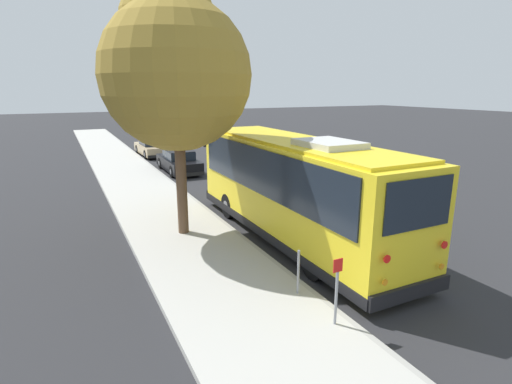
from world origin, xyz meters
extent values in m
plane|color=#28282B|center=(0.00, 0.00, 0.00)|extent=(160.00, 160.00, 0.00)
cube|color=#B2AFA8|center=(0.00, 3.41, 0.07)|extent=(80.00, 3.35, 0.15)
cube|color=#9D9A94|center=(0.00, 1.66, 0.07)|extent=(80.00, 0.14, 0.15)
cube|color=yellow|center=(-0.24, 0.05, 1.74)|extent=(9.99, 2.42, 2.95)
cube|color=black|center=(-0.24, 0.05, 0.40)|extent=(10.04, 2.47, 0.28)
cube|color=black|center=(-0.24, 0.05, 2.38)|extent=(9.17, 2.50, 1.42)
cube|color=black|center=(4.77, 0.07, 2.38)|extent=(0.04, 2.09, 1.49)
cube|color=black|center=(-5.26, 0.04, 2.49)|extent=(0.04, 1.92, 1.13)
cube|color=black|center=(4.77, 0.07, 3.07)|extent=(0.05, 1.73, 0.22)
cube|color=yellow|center=(-0.24, 0.05, 3.25)|extent=(9.38, 2.20, 0.10)
cube|color=silver|center=(-2.03, 0.05, 3.37)|extent=(1.84, 1.36, 0.20)
cube|color=black|center=(4.80, 0.07, 0.44)|extent=(0.11, 2.42, 0.36)
cube|color=black|center=(-5.28, 0.04, 0.44)|extent=(0.11, 2.42, 0.36)
cylinder|color=red|center=(-5.34, 0.90, 1.44)|extent=(0.03, 0.18, 0.18)
cylinder|color=orange|center=(-5.34, 0.90, 0.91)|extent=(0.03, 0.14, 0.14)
cylinder|color=red|center=(-5.33, -0.82, 1.44)|extent=(0.03, 0.18, 0.18)
cylinder|color=orange|center=(-5.33, -0.82, 0.91)|extent=(0.03, 0.14, 0.14)
cube|color=white|center=(4.85, 0.87, 0.61)|extent=(0.04, 0.32, 0.18)
cube|color=white|center=(4.85, -0.73, 0.61)|extent=(0.04, 0.32, 0.18)
cube|color=black|center=(4.44, 1.42, 2.67)|extent=(0.06, 0.10, 0.24)
cylinder|color=black|center=(2.71, 1.10, 0.47)|extent=(0.94, 0.30, 0.94)
cylinder|color=slate|center=(2.71, 1.10, 0.47)|extent=(0.43, 0.32, 0.42)
cylinder|color=black|center=(2.71, -0.98, 0.47)|extent=(0.94, 0.30, 0.94)
cylinder|color=slate|center=(2.71, -0.98, 0.47)|extent=(0.43, 0.32, 0.42)
cylinder|color=black|center=(-3.05, 1.09, 0.47)|extent=(0.94, 0.30, 0.94)
cylinder|color=slate|center=(-3.05, 1.09, 0.47)|extent=(0.43, 0.32, 0.42)
cylinder|color=black|center=(-3.04, -1.00, 0.47)|extent=(0.94, 0.30, 0.94)
cylinder|color=slate|center=(-3.04, -1.00, 0.47)|extent=(0.43, 0.32, 0.42)
cube|color=black|center=(12.17, 0.44, 0.49)|extent=(4.58, 1.72, 0.65)
cube|color=black|center=(12.05, 0.44, 1.06)|extent=(2.17, 1.47, 0.48)
cube|color=black|center=(12.05, 0.44, 1.30)|extent=(2.09, 1.43, 0.05)
cube|color=black|center=(14.48, 0.41, 0.27)|extent=(0.10, 1.62, 0.20)
cube|color=black|center=(9.87, 0.46, 0.27)|extent=(0.10, 1.62, 0.20)
cylinder|color=black|center=(13.62, 1.18, 0.33)|extent=(0.67, 0.21, 0.67)
cylinder|color=slate|center=(13.62, 1.18, 0.33)|extent=(0.30, 0.22, 0.30)
cylinder|color=black|center=(13.60, -0.34, 0.33)|extent=(0.67, 0.21, 0.67)
cylinder|color=slate|center=(13.60, -0.34, 0.33)|extent=(0.30, 0.22, 0.30)
cylinder|color=black|center=(10.74, 1.21, 0.33)|extent=(0.67, 0.21, 0.67)
cylinder|color=slate|center=(10.74, 1.21, 0.33)|extent=(0.30, 0.22, 0.30)
cylinder|color=black|center=(10.72, -0.31, 0.33)|extent=(0.67, 0.21, 0.67)
cylinder|color=slate|center=(10.72, -0.31, 0.33)|extent=(0.30, 0.22, 0.30)
cube|color=tan|center=(18.96, 0.56, 0.47)|extent=(4.49, 1.81, 0.63)
cube|color=black|center=(18.85, 0.56, 1.03)|extent=(2.14, 1.53, 0.48)
cube|color=tan|center=(18.85, 0.56, 1.27)|extent=(2.06, 1.49, 0.05)
cube|color=black|center=(21.21, 0.61, 0.26)|extent=(0.12, 1.66, 0.20)
cube|color=black|center=(16.71, 0.51, 0.26)|extent=(0.12, 1.66, 0.20)
cylinder|color=black|center=(20.35, 1.37, 0.32)|extent=(0.64, 0.21, 0.64)
cylinder|color=slate|center=(20.35, 1.37, 0.32)|extent=(0.29, 0.23, 0.29)
cylinder|color=black|center=(20.39, -0.19, 0.32)|extent=(0.64, 0.21, 0.64)
cylinder|color=slate|center=(20.39, -0.19, 0.32)|extent=(0.29, 0.23, 0.29)
cylinder|color=black|center=(17.54, 1.31, 0.32)|extent=(0.64, 0.21, 0.64)
cylinder|color=slate|center=(17.54, 1.31, 0.32)|extent=(0.29, 0.23, 0.29)
cylinder|color=black|center=(17.57, -0.25, 0.32)|extent=(0.64, 0.21, 0.64)
cylinder|color=slate|center=(17.57, -0.25, 0.32)|extent=(0.29, 0.23, 0.29)
cylinder|color=brown|center=(1.51, 3.27, 1.89)|extent=(0.35, 0.35, 3.48)
sphere|color=olive|center=(1.51, 3.27, 5.26)|extent=(4.65, 4.65, 4.65)
sphere|color=#A58431|center=(2.09, 3.27, 6.77)|extent=(3.02, 3.02, 3.02)
cylinder|color=gray|center=(-5.16, 2.03, 0.73)|extent=(0.06, 0.06, 1.17)
cube|color=red|center=(-5.16, 2.03, 1.46)|extent=(0.02, 0.22, 0.28)
cylinder|color=gray|center=(-3.73, 2.03, 0.69)|extent=(0.06, 0.06, 1.09)
cube|color=silver|center=(-1.34, -3.36, 0.00)|extent=(2.40, 0.14, 0.01)
cube|color=silver|center=(4.66, -3.36, 0.00)|extent=(2.40, 0.14, 0.01)
camera|label=1|loc=(-10.98, 6.72, 4.87)|focal=28.00mm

